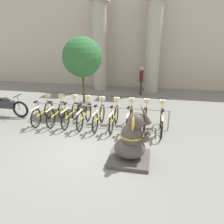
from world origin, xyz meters
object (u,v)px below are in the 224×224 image
object	(u,v)px
motorcycle	(5,106)
person_pedestrian	(141,78)
bicycle_1	(57,112)
bicycle_2	(71,113)
bicycle_3	(85,115)
bicycle_6	(130,118)
bicycle_4	(99,116)
bicycle_7	(145,119)
potted_tree	(82,59)
bicycle_5	(114,117)
bicycle_8	(162,121)
bicycle_0	(43,112)
elephant_statue	(132,142)

from	to	relation	value
motorcycle	person_pedestrian	bearing A→B (deg)	40.73
bicycle_1	bicycle_2	bearing A→B (deg)	-1.43
bicycle_3	bicycle_6	world-z (taller)	same
bicycle_4	bicycle_7	distance (m)	1.70
bicycle_3	potted_tree	xyz separation A→B (m)	(-0.60, 1.75, 1.87)
bicycle_1	bicycle_5	size ratio (longest dim) A/B	1.00
bicycle_8	bicycle_1	bearing A→B (deg)	179.06
bicycle_4	bicycle_8	bearing A→B (deg)	0.16
bicycle_3	potted_tree	bearing A→B (deg)	108.82
bicycle_8	person_pedestrian	size ratio (longest dim) A/B	1.09
bicycle_4	bicycle_5	distance (m)	0.57
potted_tree	bicycle_6	bearing A→B (deg)	-36.92
bicycle_0	person_pedestrian	distance (m)	5.98
bicycle_0	bicycle_2	distance (m)	1.13
bicycle_1	bicycle_3	bearing A→B (deg)	-2.26
bicycle_6	bicycle_1	bearing A→B (deg)	179.59
bicycle_0	bicycle_3	bearing A→B (deg)	0.07
bicycle_3	person_pedestrian	world-z (taller)	person_pedestrian
motorcycle	person_pedestrian	xyz separation A→B (m)	(5.32, 4.58, 0.48)
bicycle_2	bicycle_0	bearing A→B (deg)	-178.34
bicycle_2	bicycle_8	world-z (taller)	same
bicycle_4	motorcycle	xyz separation A→B (m)	(-4.14, 0.30, 0.04)
bicycle_3	bicycle_7	distance (m)	2.27
bicycle_3	motorcycle	world-z (taller)	bicycle_3
bicycle_2	bicycle_8	xyz separation A→B (m)	(3.40, -0.05, 0.00)
motorcycle	person_pedestrian	distance (m)	7.04
bicycle_0	bicycle_3	xyz separation A→B (m)	(1.70, 0.00, 0.00)
bicycle_1	motorcycle	world-z (taller)	bicycle_1
bicycle_8	person_pedestrian	bearing A→B (deg)	102.57
bicycle_1	bicycle_0	bearing A→B (deg)	-175.26
elephant_statue	motorcycle	world-z (taller)	elephant_statue
bicycle_5	elephant_statue	world-z (taller)	elephant_statue
bicycle_2	elephant_statue	xyz separation A→B (m)	(2.58, -2.13, 0.14)
motorcycle	bicycle_7	bearing A→B (deg)	-2.59
bicycle_0	bicycle_7	world-z (taller)	same
bicycle_5	motorcycle	bearing A→B (deg)	176.43
elephant_statue	bicycle_6	bearing A→B (deg)	98.32
bicycle_0	bicycle_4	bearing A→B (deg)	-0.62
bicycle_4	bicycle_6	distance (m)	1.14
bicycle_6	bicycle_7	xyz separation A→B (m)	(0.57, -0.01, 0.00)
bicycle_2	motorcycle	distance (m)	3.02
bicycle_7	elephant_statue	distance (m)	2.13
bicycle_3	bicycle_5	xyz separation A→B (m)	(1.13, -0.02, 0.00)
bicycle_6	bicycle_8	world-z (taller)	same
bicycle_4	bicycle_5	xyz separation A→B (m)	(0.57, 0.01, 0.00)
bicycle_2	motorcycle	xyz separation A→B (m)	(-3.01, 0.25, 0.04)
bicycle_2	person_pedestrian	size ratio (longest dim) A/B	1.09
bicycle_4	elephant_statue	world-z (taller)	elephant_statue
bicycle_2	bicycle_5	xyz separation A→B (m)	(1.70, -0.05, 0.00)
bicycle_2	bicycle_8	size ratio (longest dim) A/B	1.00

